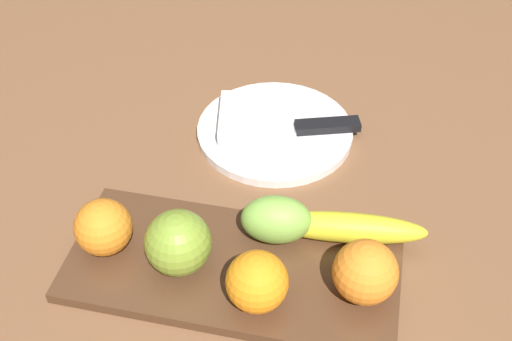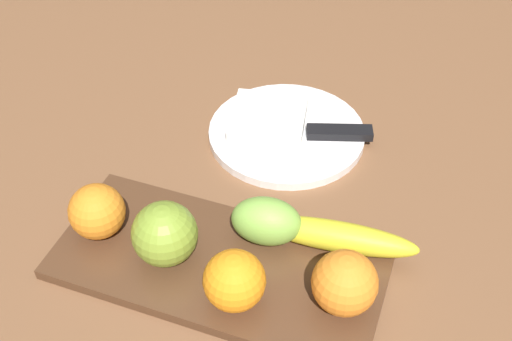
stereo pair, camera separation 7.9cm
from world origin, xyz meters
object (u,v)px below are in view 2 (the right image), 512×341
at_px(fruit_tray, 218,265).
at_px(grape_bunch, 266,221).
at_px(apple, 165,234).
at_px(knife, 328,133).
at_px(folded_napkin, 268,119).
at_px(orange_center, 345,283).
at_px(orange_near_apple, 97,211).
at_px(banana, 337,236).
at_px(orange_near_banana, 234,281).
at_px(dinner_plate, 287,133).

distance_m(fruit_tray, grape_bunch, 0.07).
bearing_deg(apple, knife, -112.94).
bearing_deg(grape_bunch, apple, 33.31).
bearing_deg(fruit_tray, folded_napkin, -83.76).
bearing_deg(orange_center, orange_near_apple, -0.46).
xyz_separation_m(orange_near_apple, knife, (-0.20, -0.26, -0.03)).
bearing_deg(banana, orange_near_banana, -133.72).
relative_size(apple, banana, 0.40).
distance_m(fruit_tray, orange_near_apple, 0.15).
xyz_separation_m(apple, orange_near_apple, (0.09, -0.01, -0.00)).
relative_size(orange_near_banana, grape_bunch, 0.82).
height_order(fruit_tray, dinner_plate, fruit_tray).
distance_m(orange_near_apple, orange_near_banana, 0.19).
xyz_separation_m(orange_near_banana, orange_center, (-0.11, -0.03, 0.00)).
bearing_deg(orange_near_banana, grape_bunch, -91.27).
xyz_separation_m(orange_center, folded_napkin, (0.17, -0.26, -0.02)).
height_order(apple, knife, apple).
height_order(orange_center, knife, orange_center).
distance_m(orange_near_banana, grape_bunch, 0.09).
xyz_separation_m(apple, orange_center, (-0.20, -0.00, -0.00)).
height_order(banana, orange_near_banana, orange_near_banana).
bearing_deg(knife, apple, 48.70).
bearing_deg(grape_bunch, knife, -94.95).
xyz_separation_m(orange_near_apple, folded_napkin, (-0.12, -0.25, -0.02)).
xyz_separation_m(orange_center, grape_bunch, (0.11, -0.06, -0.01)).
height_order(apple, orange_near_apple, apple).
height_order(apple, orange_near_banana, apple).
relative_size(fruit_tray, orange_center, 5.35).
bearing_deg(orange_near_apple, knife, -127.87).
height_order(banana, orange_center, orange_center).
xyz_separation_m(orange_center, dinner_plate, (0.15, -0.26, -0.04)).
height_order(fruit_tray, knife, knife).
xyz_separation_m(orange_near_apple, orange_near_banana, (-0.18, 0.04, 0.00)).
xyz_separation_m(orange_near_banana, knife, (-0.02, -0.30, -0.03)).
xyz_separation_m(grape_bunch, knife, (-0.02, -0.21, -0.03)).
bearing_deg(orange_near_apple, apple, 175.45).
xyz_separation_m(grape_bunch, dinner_plate, (0.04, -0.20, -0.04)).
relative_size(apple, dinner_plate, 0.34).
bearing_deg(orange_near_apple, orange_center, 179.54).
height_order(dinner_plate, knife, knife).
bearing_deg(fruit_tray, apple, 12.29).
distance_m(orange_center, dinner_plate, 0.30).
distance_m(orange_near_apple, grape_bunch, 0.19).
relative_size(dinner_plate, folded_napkin, 2.16).
height_order(orange_center, folded_napkin, orange_center).
xyz_separation_m(orange_near_apple, grape_bunch, (-0.19, -0.06, -0.00)).
xyz_separation_m(fruit_tray, orange_center, (-0.15, 0.01, 0.04)).
relative_size(dinner_plate, knife, 1.22).
relative_size(apple, grape_bunch, 0.91).
distance_m(apple, banana, 0.19).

